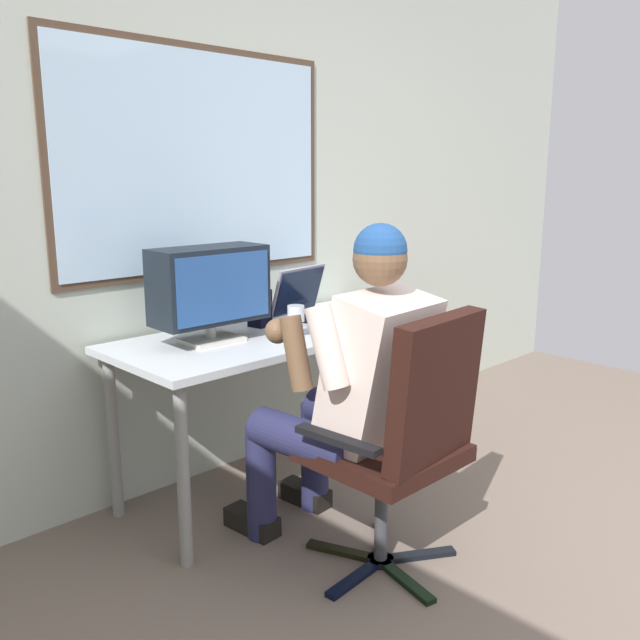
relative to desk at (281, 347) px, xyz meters
name	(u,v)px	position (x,y,z in m)	size (l,w,h in m)	color
wall_rear	(240,184)	(0.09, 0.38, 0.72)	(5.92, 0.08, 2.75)	#B8C0B1
desk	(281,347)	(0.00, 0.00, 0.00)	(1.54, 0.65, 0.75)	gray
office_chair	(407,430)	(-0.17, -0.86, -0.11)	(0.60, 0.58, 0.98)	black
person_seated	(350,386)	(-0.19, -0.60, 0.00)	(0.55, 0.81, 1.27)	#26264C
crt_monitor	(210,286)	(-0.36, 0.03, 0.31)	(0.48, 0.22, 0.40)	beige
laptop	(312,306)	(0.26, 0.06, 0.14)	(0.39, 0.38, 0.25)	gray
wine_glass	(296,316)	(-0.05, -0.16, 0.17)	(0.08, 0.08, 0.14)	silver
desk_speaker	(260,308)	(-0.03, 0.12, 0.17)	(0.10, 0.10, 0.17)	black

